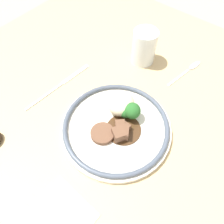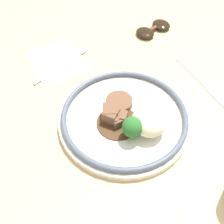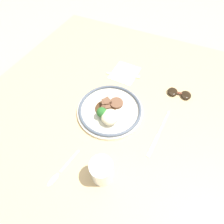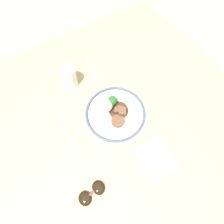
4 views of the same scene
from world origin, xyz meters
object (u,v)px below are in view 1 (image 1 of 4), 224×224
(knife, at_px, (61,84))
(plate, at_px, (116,123))
(juice_glass, at_px, (144,49))
(fork, at_px, (54,212))
(spoon, at_px, (191,68))

(knife, bearing_deg, plate, -88.33)
(juice_glass, bearing_deg, plate, -160.68)
(juice_glass, distance_m, fork, 0.50)
(plate, bearing_deg, fork, -173.97)
(plate, height_order, fork, plate)
(fork, bearing_deg, juice_glass, -92.66)
(spoon, bearing_deg, knife, 148.62)
(knife, bearing_deg, fork, -131.78)
(fork, xyz_separation_m, knife, (0.25, 0.24, -0.00))
(plate, height_order, knife, plate)
(juice_glass, distance_m, knife, 0.27)
(knife, bearing_deg, juice_glass, -23.91)
(plate, relative_size, juice_glass, 2.65)
(spoon, bearing_deg, fork, -172.43)
(juice_glass, height_order, knife, juice_glass)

